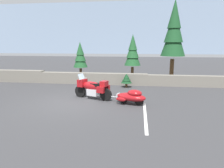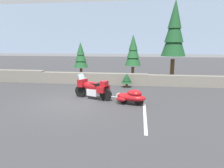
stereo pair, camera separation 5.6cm
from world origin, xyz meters
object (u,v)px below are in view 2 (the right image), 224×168
at_px(touring_motorcycle, 93,88).
at_px(pine_tree_far_right, 81,56).
at_px(pine_tree_secondary, 133,52).
at_px(pine_tree_tall, 174,31).
at_px(car_shaped_trailer, 131,96).

height_order(touring_motorcycle, pine_tree_far_right, pine_tree_far_right).
bearing_deg(pine_tree_far_right, pine_tree_secondary, 1.79).
bearing_deg(pine_tree_tall, pine_tree_secondary, 170.83).
height_order(pine_tree_tall, pine_tree_secondary, pine_tree_tall).
distance_m(pine_tree_secondary, pine_tree_far_right, 4.43).
xyz_separation_m(car_shaped_trailer, pine_tree_far_right, (-4.63, 6.98, 1.56)).
height_order(pine_tree_secondary, pine_tree_far_right, pine_tree_secondary).
bearing_deg(pine_tree_secondary, pine_tree_far_right, -178.21).
bearing_deg(car_shaped_trailer, touring_motorcycle, 159.82).
bearing_deg(pine_tree_far_right, touring_motorcycle, -68.18).
relative_size(car_shaped_trailer, pine_tree_far_right, 0.70).
relative_size(pine_tree_tall, pine_tree_far_right, 2.00).
xyz_separation_m(car_shaped_trailer, pine_tree_tall, (2.89, 6.62, 3.52)).
bearing_deg(pine_tree_secondary, car_shaped_trailer, -88.26).
bearing_deg(car_shaped_trailer, pine_tree_secondary, 91.74).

